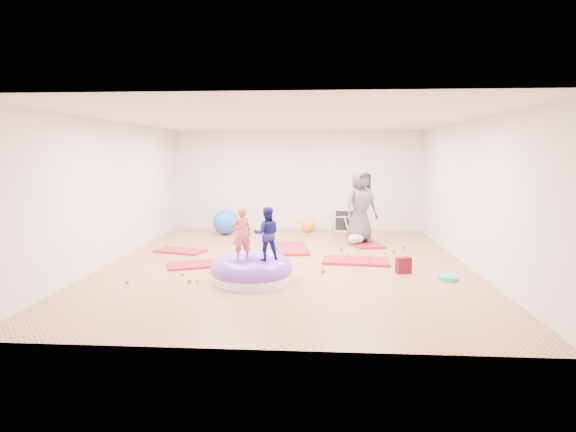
{
  "coord_description": "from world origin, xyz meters",
  "views": [
    {
      "loc": [
        0.59,
        -8.7,
        2.17
      ],
      "look_at": [
        0.0,
        0.3,
        0.9
      ],
      "focal_mm": 28.0,
      "sensor_mm": 36.0,
      "label": 1
    }
  ],
  "objects": [
    {
      "name": "infant",
      "position": [
        1.5,
        1.76,
        0.16
      ],
      "size": [
        0.37,
        0.38,
        0.22
      ],
      "color": "#B2EAFD",
      "rests_on": "gym_mat_rear_right"
    },
    {
      "name": "infant_play_gym",
      "position": [
        1.18,
        3.39,
        0.31
      ],
      "size": [
        0.6,
        0.57,
        0.46
      ],
      "rotation": [
        0.0,
        0.0,
        -0.27
      ],
      "color": "silver",
      "rests_on": "ground"
    },
    {
      "name": "exercise_ball_blue",
      "position": [
        -1.85,
        3.03,
        0.34
      ],
      "size": [
        0.69,
        0.69,
        0.69
      ],
      "primitive_type": "sphere",
      "color": "blue",
      "rests_on": "ground"
    },
    {
      "name": "balance_disc",
      "position": [
        2.85,
        -1.05,
        0.04
      ],
      "size": [
        0.33,
        0.33,
        0.07
      ],
      "primitive_type": "cylinder",
      "color": "teal",
      "rests_on": "ground"
    },
    {
      "name": "backpack",
      "position": [
        2.16,
        -0.64,
        0.15
      ],
      "size": [
        0.29,
        0.22,
        0.3
      ],
      "primitive_type": "cube",
      "rotation": [
        0.0,
        0.0,
        0.27
      ],
      "color": "maroon",
      "rests_on": "ground"
    },
    {
      "name": "gym_mat_right",
      "position": [
        1.38,
        0.13,
        0.03
      ],
      "size": [
        1.38,
        0.78,
        0.06
      ],
      "primitive_type": "cube",
      "rotation": [
        0.0,
        0.0,
        -0.09
      ],
      "color": "#B21414",
      "rests_on": "ground"
    },
    {
      "name": "child_pink",
      "position": [
        -0.68,
        -1.29,
        0.86
      ],
      "size": [
        0.4,
        0.33,
        0.92
      ],
      "primitive_type": "imported",
      "rotation": [
        0.0,
        0.0,
        3.55
      ],
      "color": "#D4474C",
      "rests_on": "inflatable_cushion"
    },
    {
      "name": "gym_mat_center_back",
      "position": [
        0.04,
        1.22,
        0.03
      ],
      "size": [
        0.83,
        1.38,
        0.05
      ],
      "primitive_type": "cube",
      "rotation": [
        0.0,
        0.0,
        1.72
      ],
      "color": "#B21414",
      "rests_on": "ground"
    },
    {
      "name": "cube_shelf",
      "position": [
        1.37,
        3.79,
        0.32
      ],
      "size": [
        0.63,
        0.31,
        0.63
      ],
      "color": "silver",
      "rests_on": "ground"
    },
    {
      "name": "child_navy",
      "position": [
        -0.25,
        -1.28,
        0.86
      ],
      "size": [
        0.48,
        0.39,
        0.92
      ],
      "primitive_type": "imported",
      "rotation": [
        0.0,
        0.0,
        3.25
      ],
      "color": "navy",
      "rests_on": "inflatable_cushion"
    },
    {
      "name": "gym_mat_rear_right",
      "position": [
        1.75,
        1.99,
        0.03
      ],
      "size": [
        0.85,
        1.34,
        0.05
      ],
      "primitive_type": "cube",
      "rotation": [
        0.0,
        0.0,
        1.76
      ],
      "color": "#B21414",
      "rests_on": "ground"
    },
    {
      "name": "yellow_toy",
      "position": [
        -0.77,
        -0.7,
        0.02
      ],
      "size": [
        0.21,
        0.21,
        0.03
      ],
      "primitive_type": "cylinder",
      "color": "yellow",
      "rests_on": "ground"
    },
    {
      "name": "gym_mat_front_left",
      "position": [
        -1.69,
        -0.34,
        0.02
      ],
      "size": [
        1.31,
        0.98,
        0.05
      ],
      "primitive_type": "cube",
      "rotation": [
        0.0,
        0.0,
        0.38
      ],
      "color": "#B21414",
      "rests_on": "ground"
    },
    {
      "name": "exercise_ball_orange",
      "position": [
        0.35,
        3.56,
        0.2
      ],
      "size": [
        0.41,
        0.41,
        0.41
      ],
      "primitive_type": "sphere",
      "color": "orange",
      "rests_on": "ground"
    },
    {
      "name": "inflatable_cushion",
      "position": [
        -0.52,
        -1.29,
        0.17
      ],
      "size": [
        1.4,
        1.4,
        0.44
      ],
      "rotation": [
        0.0,
        0.0,
        0.09
      ],
      "color": "white",
      "rests_on": "ground"
    },
    {
      "name": "room",
      "position": [
        0.0,
        0.0,
        1.4
      ],
      "size": [
        7.01,
        8.01,
        2.81
      ],
      "color": "#AC7F57",
      "rests_on": "ground"
    },
    {
      "name": "adult_caregiver",
      "position": [
        1.63,
        2.05,
        0.92
      ],
      "size": [
        1.01,
        0.9,
        1.74
      ],
      "primitive_type": "imported",
      "rotation": [
        0.0,
        0.0,
        0.52
      ],
      "color": "#454546",
      "rests_on": "gym_mat_rear_right"
    },
    {
      "name": "ball_pit_balls",
      "position": [
        0.14,
        -0.16,
        0.04
      ],
      "size": [
        5.2,
        3.2,
        0.07
      ],
      "color": "green",
      "rests_on": "ground"
    },
    {
      "name": "gym_mat_mid_left",
      "position": [
        -2.42,
        0.85,
        0.02
      ],
      "size": [
        1.19,
        0.83,
        0.05
      ],
      "primitive_type": "cube",
      "rotation": [
        0.0,
        0.0,
        -0.29
      ],
      "color": "#B21414",
      "rests_on": "ground"
    }
  ]
}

